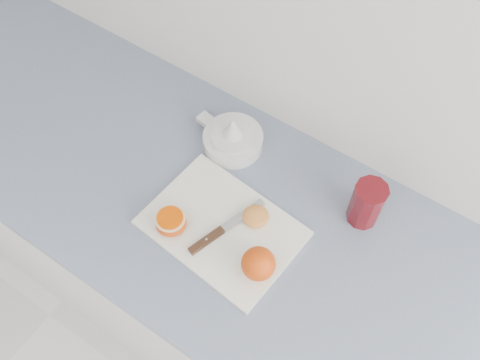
{
  "coord_description": "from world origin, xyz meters",
  "views": [
    {
      "loc": [
        0.51,
        1.22,
        2.01
      ],
      "look_at": [
        0.15,
        1.75,
        0.96
      ],
      "focal_mm": 40.0,
      "sensor_mm": 36.0,
      "label": 1
    }
  ],
  "objects_px": {
    "citrus_juicer": "(232,138)",
    "cutting_board": "(222,228)",
    "counter": "(257,297)",
    "half_orange": "(171,222)",
    "red_tumbler": "(366,204)"
  },
  "relations": [
    {
      "from": "counter",
      "to": "cutting_board",
      "type": "bearing_deg",
      "value": -150.26
    },
    {
      "from": "counter",
      "to": "cutting_board",
      "type": "height_order",
      "value": "cutting_board"
    },
    {
      "from": "half_orange",
      "to": "red_tumbler",
      "type": "bearing_deg",
      "value": 38.28
    },
    {
      "from": "red_tumbler",
      "to": "citrus_juicer",
      "type": "bearing_deg",
      "value": 179.78
    },
    {
      "from": "counter",
      "to": "cutting_board",
      "type": "distance_m",
      "value": 0.46
    },
    {
      "from": "counter",
      "to": "citrus_juicer",
      "type": "bearing_deg",
      "value": 140.08
    },
    {
      "from": "cutting_board",
      "to": "half_orange",
      "type": "relative_size",
      "value": 4.8
    },
    {
      "from": "half_orange",
      "to": "citrus_juicer",
      "type": "bearing_deg",
      "value": 94.31
    },
    {
      "from": "cutting_board",
      "to": "half_orange",
      "type": "xyz_separation_m",
      "value": [
        -0.1,
        -0.06,
        0.03
      ]
    },
    {
      "from": "cutting_board",
      "to": "half_orange",
      "type": "height_order",
      "value": "half_orange"
    },
    {
      "from": "cutting_board",
      "to": "citrus_juicer",
      "type": "xyz_separation_m",
      "value": [
        -0.12,
        0.21,
        0.02
      ]
    },
    {
      "from": "citrus_juicer",
      "to": "cutting_board",
      "type": "bearing_deg",
      "value": -61.22
    },
    {
      "from": "counter",
      "to": "half_orange",
      "type": "height_order",
      "value": "half_orange"
    },
    {
      "from": "counter",
      "to": "half_orange",
      "type": "relative_size",
      "value": 32.68
    },
    {
      "from": "counter",
      "to": "half_orange",
      "type": "bearing_deg",
      "value": -147.96
    }
  ]
}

